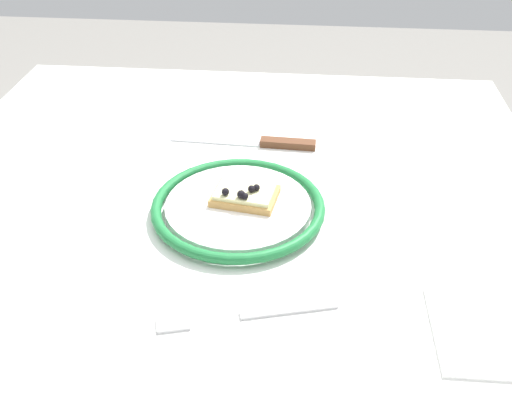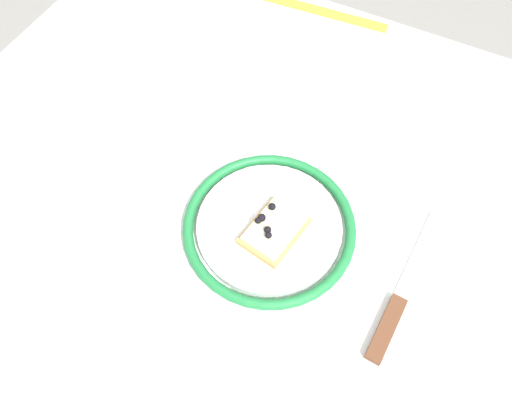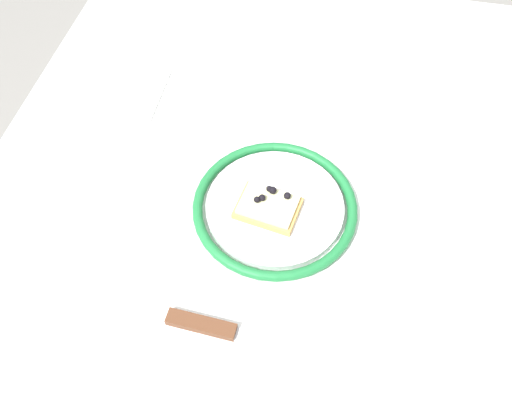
{
  "view_description": "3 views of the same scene",
  "coord_description": "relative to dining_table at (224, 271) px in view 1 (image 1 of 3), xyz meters",
  "views": [
    {
      "loc": [
        -0.6,
        -0.1,
        1.17
      ],
      "look_at": [
        0.01,
        -0.04,
        0.74
      ],
      "focal_mm": 40.93,
      "sensor_mm": 36.0,
      "label": 1
    },
    {
      "loc": [
        0.16,
        -0.3,
        1.31
      ],
      "look_at": [
        0.01,
        -0.01,
        0.74
      ],
      "focal_mm": 34.41,
      "sensor_mm": 36.0,
      "label": 2
    },
    {
      "loc": [
        0.45,
        0.04,
        1.34
      ],
      "look_at": [
        0.05,
        -0.04,
        0.72
      ],
      "focal_mm": 36.68,
      "sensor_mm": 36.0,
      "label": 3
    }
  ],
  "objects": [
    {
      "name": "dining_table",
      "position": [
        0.0,
        0.0,
        0.0
      ],
      "size": [
        1.07,
        0.94,
        0.7
      ],
      "color": "white",
      "rests_on": "ground_plane"
    },
    {
      "name": "fork",
      "position": [
        -0.15,
        -0.05,
        0.07
      ],
      "size": [
        0.07,
        0.2,
        0.0
      ],
      "color": "silver",
      "rests_on": "dining_table"
    },
    {
      "name": "napkin",
      "position": [
        -0.15,
        -0.32,
        0.07
      ],
      "size": [
        0.13,
        0.15,
        0.0
      ],
      "primitive_type": "cube",
      "rotation": [
        0.0,
        0.0,
        0.01
      ],
      "color": "white",
      "rests_on": "dining_table"
    },
    {
      "name": "knife",
      "position": [
        0.23,
        -0.04,
        0.08
      ],
      "size": [
        0.03,
        0.24,
        0.01
      ],
      "color": "silver",
      "rests_on": "dining_table"
    },
    {
      "name": "pizza_slice_near",
      "position": [
        0.05,
        -0.02,
        0.1
      ],
      "size": [
        0.08,
        0.1,
        0.03
      ],
      "color": "tan",
      "rests_on": "plate"
    },
    {
      "name": "plate",
      "position": [
        0.04,
        -0.02,
        0.08
      ],
      "size": [
        0.24,
        0.24,
        0.02
      ],
      "color": "white",
      "rests_on": "dining_table"
    }
  ]
}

